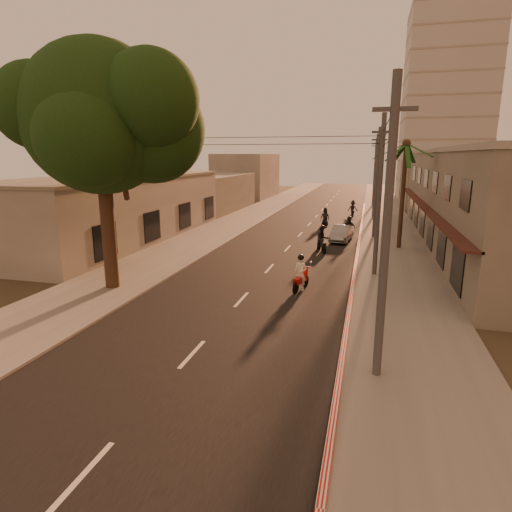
% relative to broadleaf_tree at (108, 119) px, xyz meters
% --- Properties ---
extents(ground, '(160.00, 160.00, 0.00)m').
position_rel_broadleaf_tree_xyz_m(ground, '(6.61, -2.14, -8.48)').
color(ground, '#383023').
rests_on(ground, ground).
extents(road, '(10.00, 140.00, 0.02)m').
position_rel_broadleaf_tree_xyz_m(road, '(6.61, 17.86, -8.47)').
color(road, black).
rests_on(road, ground).
extents(sidewalk_right, '(5.00, 140.00, 0.12)m').
position_rel_broadleaf_tree_xyz_m(sidewalk_right, '(14.11, 17.86, -8.42)').
color(sidewalk_right, slate).
rests_on(sidewalk_right, ground).
extents(sidewalk_left, '(5.00, 140.00, 0.12)m').
position_rel_broadleaf_tree_xyz_m(sidewalk_left, '(-0.89, 17.86, -8.42)').
color(sidewalk_left, slate).
rests_on(sidewalk_left, ground).
extents(curb_stripe, '(0.20, 60.00, 0.20)m').
position_rel_broadleaf_tree_xyz_m(curb_stripe, '(11.71, 12.86, -8.38)').
color(curb_stripe, red).
rests_on(curb_stripe, ground).
extents(shophouse_row, '(8.80, 34.20, 7.30)m').
position_rel_broadleaf_tree_xyz_m(shophouse_row, '(20.57, 15.86, -4.83)').
color(shophouse_row, gray).
rests_on(shophouse_row, ground).
extents(left_building, '(8.20, 24.20, 5.20)m').
position_rel_broadleaf_tree_xyz_m(left_building, '(-7.37, 11.86, -5.88)').
color(left_building, '#A7A197').
rests_on(left_building, ground).
extents(distant_tower, '(12.10, 12.10, 28.00)m').
position_rel_broadleaf_tree_xyz_m(distant_tower, '(22.61, 53.86, 5.52)').
color(distant_tower, '#B7B5B2').
rests_on(distant_tower, ground).
extents(broadleaf_tree, '(9.60, 8.70, 12.10)m').
position_rel_broadleaf_tree_xyz_m(broadleaf_tree, '(0.00, 0.00, 0.00)').
color(broadleaf_tree, black).
rests_on(broadleaf_tree, ground).
extents(palm_tree, '(5.00, 5.00, 8.20)m').
position_rel_broadleaf_tree_xyz_m(palm_tree, '(14.61, 13.86, -1.33)').
color(palm_tree, black).
rests_on(palm_tree, ground).
extents(utility_poles, '(1.20, 48.26, 9.00)m').
position_rel_broadleaf_tree_xyz_m(utility_poles, '(12.81, 17.86, -1.94)').
color(utility_poles, '#38383A').
rests_on(utility_poles, ground).
extents(filler_right, '(8.00, 14.00, 6.00)m').
position_rel_broadleaf_tree_xyz_m(filler_right, '(20.61, 42.86, -5.48)').
color(filler_right, '#A7A197').
rests_on(filler_right, ground).
extents(filler_left_near, '(8.00, 14.00, 4.40)m').
position_rel_broadleaf_tree_xyz_m(filler_left_near, '(-7.39, 31.86, -6.28)').
color(filler_left_near, '#A7A197').
rests_on(filler_left_near, ground).
extents(filler_left_far, '(8.00, 14.00, 7.00)m').
position_rel_broadleaf_tree_xyz_m(filler_left_far, '(-7.39, 49.86, -4.98)').
color(filler_left_far, '#A7A197').
rests_on(filler_left_far, ground).
extents(scooter_red, '(0.93, 1.91, 1.91)m').
position_rel_broadleaf_tree_xyz_m(scooter_red, '(9.12, 2.05, -7.63)').
color(scooter_red, black).
rests_on(scooter_red, ground).
extents(scooter_mid_a, '(1.40, 1.91, 1.98)m').
position_rel_broadleaf_tree_xyz_m(scooter_mid_a, '(9.20, 11.32, -7.57)').
color(scooter_mid_a, black).
rests_on(scooter_mid_a, ground).
extents(scooter_mid_b, '(1.10, 1.98, 1.95)m').
position_rel_broadleaf_tree_xyz_m(scooter_mid_b, '(10.81, 16.73, -7.61)').
color(scooter_mid_b, black).
rests_on(scooter_mid_b, ground).
extents(scooter_far_a, '(0.92, 1.90, 1.87)m').
position_rel_broadleaf_tree_xyz_m(scooter_far_a, '(8.24, 22.88, -7.64)').
color(scooter_far_a, black).
rests_on(scooter_far_a, ground).
extents(scooter_far_b, '(1.28, 1.85, 1.82)m').
position_rel_broadleaf_tree_xyz_m(scooter_far_b, '(10.55, 31.06, -7.64)').
color(scooter_far_b, black).
rests_on(scooter_far_b, ground).
extents(parked_car, '(2.22, 4.20, 1.29)m').
position_rel_broadleaf_tree_xyz_m(parked_car, '(10.29, 15.80, -7.83)').
color(parked_car, gray).
rests_on(parked_car, ground).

